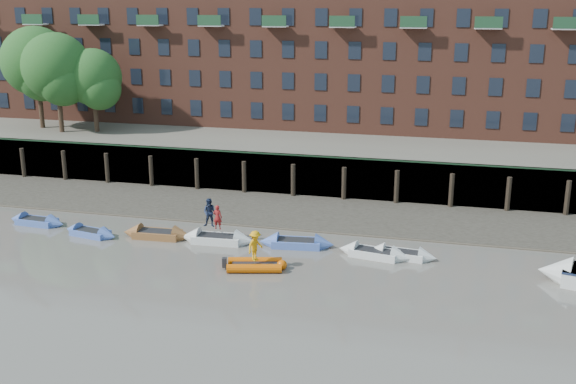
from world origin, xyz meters
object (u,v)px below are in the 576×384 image
(rowboat_3, at_px, (217,239))
(rowboat_1, at_px, (90,233))
(rib_tender, at_px, (257,265))
(person_rib_crew, at_px, (255,246))
(rowboat_2, at_px, (157,234))
(rowboat_4, at_px, (297,243))
(rowboat_0, at_px, (37,221))
(rowboat_6, at_px, (401,254))
(rowboat_5, at_px, (374,253))
(person_rower_a, at_px, (218,217))
(person_rower_b, at_px, (210,213))

(rowboat_3, bearing_deg, rowboat_1, -177.60)
(rowboat_1, height_order, rib_tender, rowboat_1)
(person_rib_crew, bearing_deg, rowboat_1, 100.09)
(rowboat_1, xyz_separation_m, rowboat_3, (8.46, 0.83, 0.04))
(rowboat_3, bearing_deg, rowboat_2, 178.21)
(rowboat_4, bearing_deg, rowboat_3, 179.25)
(rowboat_0, bearing_deg, rowboat_1, -10.43)
(rowboat_0, distance_m, rowboat_3, 13.23)
(rowboat_2, relative_size, rowboat_3, 0.97)
(rowboat_2, bearing_deg, rowboat_6, -1.60)
(rowboat_2, distance_m, rib_tender, 8.53)
(rowboat_5, bearing_deg, rowboat_6, 19.74)
(rib_tender, height_order, person_rower_a, person_rower_a)
(person_rower_a, bearing_deg, rowboat_2, -2.18)
(rowboat_6, relative_size, person_rib_crew, 2.42)
(rowboat_4, relative_size, person_rower_b, 2.60)
(rowboat_2, height_order, rowboat_3, rowboat_3)
(rowboat_4, relative_size, rowboat_5, 1.04)
(rowboat_0, distance_m, rowboat_5, 23.18)
(rowboat_4, distance_m, person_rower_b, 5.82)
(rowboat_1, height_order, rowboat_5, rowboat_5)
(rowboat_0, distance_m, rowboat_1, 4.91)
(rowboat_1, bearing_deg, person_rower_b, 18.50)
(rowboat_2, height_order, rowboat_6, rowboat_2)
(rowboat_0, height_order, person_rib_crew, person_rib_crew)
(rowboat_2, relative_size, person_rib_crew, 2.67)
(rowboat_3, distance_m, person_rower_b, 1.72)
(rowboat_0, xyz_separation_m, rib_tender, (16.94, -3.95, 0.04))
(rowboat_5, relative_size, person_rower_a, 2.94)
(rowboat_1, height_order, rowboat_4, rowboat_4)
(rowboat_0, bearing_deg, rowboat_2, 0.70)
(rowboat_3, distance_m, rowboat_5, 9.95)
(rowboat_1, bearing_deg, rowboat_5, 13.09)
(rowboat_0, height_order, rowboat_3, rowboat_3)
(rowboat_0, relative_size, rowboat_1, 1.04)
(person_rib_crew, bearing_deg, rib_tender, -26.92)
(rowboat_5, distance_m, rowboat_6, 1.61)
(rowboat_6, distance_m, person_rower_a, 11.56)
(rowboat_1, distance_m, rowboat_6, 20.03)
(rowboat_4, distance_m, rib_tender, 4.31)
(rowboat_1, distance_m, rowboat_5, 18.43)
(rowboat_0, distance_m, rib_tender, 17.39)
(rowboat_1, relative_size, rowboat_4, 0.86)
(rowboat_0, relative_size, rib_tender, 1.23)
(rib_tender, height_order, person_rower_b, person_rower_b)
(rowboat_0, bearing_deg, rowboat_4, 4.03)
(rowboat_2, xyz_separation_m, rib_tender, (7.79, -3.49, 0.02))
(rowboat_6, height_order, person_rower_a, person_rower_a)
(rowboat_1, height_order, person_rib_crew, person_rib_crew)
(rowboat_2, relative_size, rowboat_6, 1.10)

